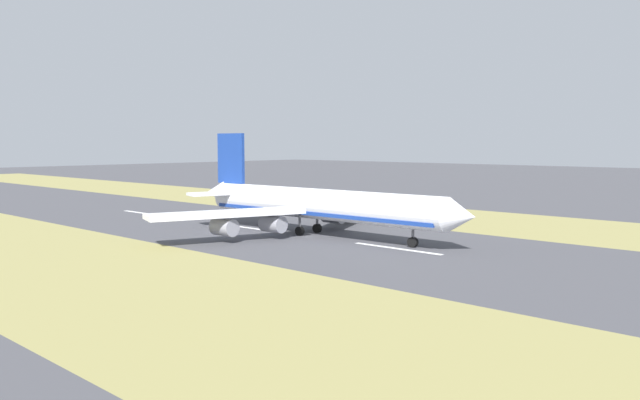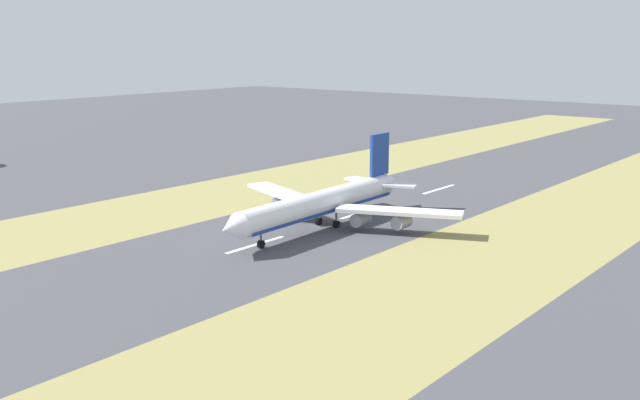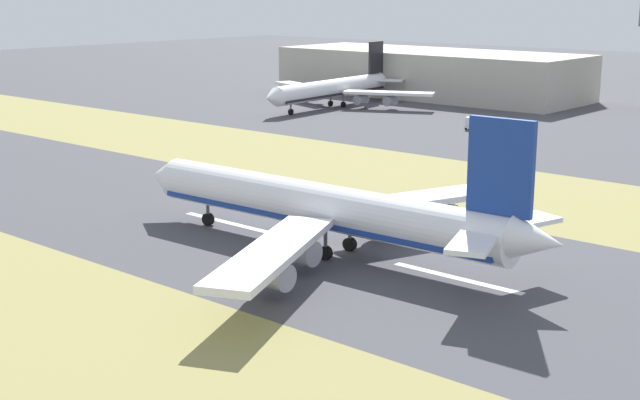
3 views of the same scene
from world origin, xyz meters
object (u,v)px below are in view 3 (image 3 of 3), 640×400
object	(u,v)px
airplane_main_jet	(331,209)
airplane_parked_apron	(335,89)
service_truck	(473,122)
terminal_building	(429,73)

from	to	relation	value
airplane_main_jet	airplane_parked_apron	world-z (taller)	airplane_main_jet
service_truck	terminal_building	bearing A→B (deg)	42.78
airplane_main_jet	terminal_building	world-z (taller)	airplane_main_jet
terminal_building	service_truck	world-z (taller)	terminal_building
airplane_main_jet	terminal_building	xyz separation A→B (m)	(158.33, 91.32, 1.19)
terminal_building	airplane_parked_apron	bearing A→B (deg)	174.62
airplane_main_jet	service_truck	distance (m)	113.88
terminal_building	airplane_parked_apron	size ratio (longest dim) A/B	1.68
airplane_main_jet	airplane_parked_apron	xyz separation A→B (m)	(115.04, 95.40, -0.61)
airplane_parked_apron	service_truck	distance (m)	53.87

